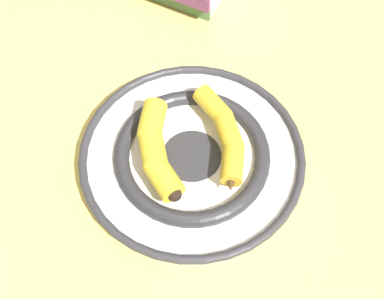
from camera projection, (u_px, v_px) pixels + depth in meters
name	position (u px, v px, depth m)	size (l,w,h in m)	color
ground_plane	(179.00, 173.00, 0.84)	(2.80, 2.80, 0.00)	#E5CC6B
decorative_bowl	(192.00, 157.00, 0.83)	(0.35, 0.35, 0.04)	white
banana_a	(225.00, 135.00, 0.81)	(0.17, 0.11, 0.03)	gold
banana_b	(155.00, 147.00, 0.80)	(0.17, 0.11, 0.04)	yellow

